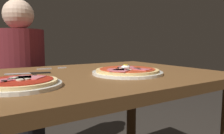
{
  "coord_description": "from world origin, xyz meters",
  "views": [
    {
      "loc": [
        -0.46,
        -0.87,
        0.89
      ],
      "look_at": [
        0.07,
        -0.05,
        0.78
      ],
      "focal_mm": 34.42,
      "sensor_mm": 36.0,
      "label": 1
    }
  ],
  "objects_px": {
    "dining_table": "(93,98)",
    "knife": "(32,73)",
    "pizza_across_left": "(20,83)",
    "diner_person": "(22,91)",
    "pizza_foreground": "(127,71)",
    "fork": "(50,68)"
  },
  "relations": [
    {
      "from": "knife",
      "to": "pizza_across_left",
      "type": "bearing_deg",
      "value": -108.89
    },
    {
      "from": "dining_table",
      "to": "knife",
      "type": "height_order",
      "value": "knife"
    },
    {
      "from": "dining_table",
      "to": "diner_person",
      "type": "distance_m",
      "value": 0.72
    },
    {
      "from": "dining_table",
      "to": "fork",
      "type": "bearing_deg",
      "value": 112.78
    },
    {
      "from": "dining_table",
      "to": "knife",
      "type": "relative_size",
      "value": 6.0
    },
    {
      "from": "fork",
      "to": "knife",
      "type": "distance_m",
      "value": 0.19
    },
    {
      "from": "pizza_across_left",
      "to": "knife",
      "type": "distance_m",
      "value": 0.3
    },
    {
      "from": "diner_person",
      "to": "knife",
      "type": "bearing_deg",
      "value": 84.56
    },
    {
      "from": "pizza_foreground",
      "to": "pizza_across_left",
      "type": "relative_size",
      "value": 1.22
    },
    {
      "from": "dining_table",
      "to": "knife",
      "type": "distance_m",
      "value": 0.3
    },
    {
      "from": "diner_person",
      "to": "pizza_across_left",
      "type": "bearing_deg",
      "value": 79.84
    },
    {
      "from": "diner_person",
      "to": "dining_table",
      "type": "bearing_deg",
      "value": 105.09
    },
    {
      "from": "pizza_foreground",
      "to": "pizza_across_left",
      "type": "bearing_deg",
      "value": -174.6
    },
    {
      "from": "pizza_across_left",
      "to": "pizza_foreground",
      "type": "bearing_deg",
      "value": 5.4
    },
    {
      "from": "dining_table",
      "to": "fork",
      "type": "distance_m",
      "value": 0.32
    },
    {
      "from": "pizza_across_left",
      "to": "fork",
      "type": "bearing_deg",
      "value": 62.35
    },
    {
      "from": "knife",
      "to": "diner_person",
      "type": "relative_size",
      "value": 0.16
    },
    {
      "from": "pizza_across_left",
      "to": "diner_person",
      "type": "height_order",
      "value": "diner_person"
    },
    {
      "from": "dining_table",
      "to": "knife",
      "type": "bearing_deg",
      "value": 150.16
    },
    {
      "from": "dining_table",
      "to": "pizza_foreground",
      "type": "bearing_deg",
      "value": -41.94
    },
    {
      "from": "dining_table",
      "to": "diner_person",
      "type": "height_order",
      "value": "diner_person"
    },
    {
      "from": "dining_table",
      "to": "fork",
      "type": "xyz_separation_m",
      "value": [
        -0.12,
        0.28,
        0.12
      ]
    }
  ]
}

